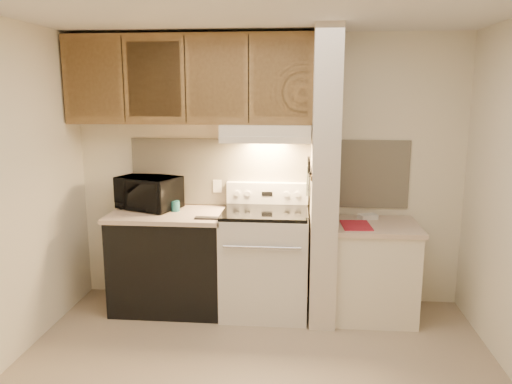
# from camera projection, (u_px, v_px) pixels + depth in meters

# --- Properties ---
(floor) EXTENTS (3.60, 3.60, 0.00)m
(floor) POSITION_uv_depth(u_px,v_px,m) (253.00, 381.00, 3.47)
(floor) COLOR tan
(floor) RESTS_ON ground
(ceiling) EXTENTS (3.60, 3.60, 0.00)m
(ceiling) POSITION_uv_depth(u_px,v_px,m) (252.00, 3.00, 2.98)
(ceiling) COLOR white
(ceiling) RESTS_ON wall_back
(wall_back) EXTENTS (3.60, 2.50, 0.02)m
(wall_back) POSITION_uv_depth(u_px,v_px,m) (268.00, 171.00, 4.69)
(wall_back) COLOR white
(wall_back) RESTS_ON floor
(backsplash) EXTENTS (2.60, 0.02, 0.63)m
(backsplash) POSITION_uv_depth(u_px,v_px,m) (268.00, 173.00, 4.68)
(backsplash) COLOR beige
(backsplash) RESTS_ON wall_back
(range_body) EXTENTS (0.76, 0.65, 0.92)m
(range_body) POSITION_uv_depth(u_px,v_px,m) (265.00, 263.00, 4.51)
(range_body) COLOR silver
(range_body) RESTS_ON floor
(oven_window) EXTENTS (0.50, 0.01, 0.30)m
(oven_window) POSITION_uv_depth(u_px,v_px,m) (262.00, 271.00, 4.19)
(oven_window) COLOR black
(oven_window) RESTS_ON range_body
(oven_handle) EXTENTS (0.65, 0.02, 0.02)m
(oven_handle) POSITION_uv_depth(u_px,v_px,m) (262.00, 247.00, 4.11)
(oven_handle) COLOR silver
(oven_handle) RESTS_ON range_body
(cooktop) EXTENTS (0.74, 0.64, 0.03)m
(cooktop) POSITION_uv_depth(u_px,v_px,m) (265.00, 212.00, 4.41)
(cooktop) COLOR black
(cooktop) RESTS_ON range_body
(range_backguard) EXTENTS (0.76, 0.08, 0.20)m
(range_backguard) POSITION_uv_depth(u_px,v_px,m) (267.00, 193.00, 4.67)
(range_backguard) COLOR silver
(range_backguard) RESTS_ON range_body
(range_display) EXTENTS (0.10, 0.01, 0.04)m
(range_display) POSITION_uv_depth(u_px,v_px,m) (267.00, 194.00, 4.63)
(range_display) COLOR black
(range_display) RESTS_ON range_backguard
(range_knob_left_outer) EXTENTS (0.05, 0.02, 0.05)m
(range_knob_left_outer) POSITION_uv_depth(u_px,v_px,m) (237.00, 193.00, 4.65)
(range_knob_left_outer) COLOR silver
(range_knob_left_outer) RESTS_ON range_backguard
(range_knob_left_inner) EXTENTS (0.05, 0.02, 0.05)m
(range_knob_left_inner) POSITION_uv_depth(u_px,v_px,m) (248.00, 194.00, 4.64)
(range_knob_left_inner) COLOR silver
(range_knob_left_inner) RESTS_ON range_backguard
(range_knob_right_inner) EXTENTS (0.05, 0.02, 0.05)m
(range_knob_right_inner) POSITION_uv_depth(u_px,v_px,m) (286.00, 194.00, 4.61)
(range_knob_right_inner) COLOR silver
(range_knob_right_inner) RESTS_ON range_backguard
(range_knob_right_outer) EXTENTS (0.05, 0.02, 0.05)m
(range_knob_right_outer) POSITION_uv_depth(u_px,v_px,m) (297.00, 194.00, 4.60)
(range_knob_right_outer) COLOR silver
(range_knob_right_outer) RESTS_ON range_backguard
(dishwasher_front) EXTENTS (1.00, 0.63, 0.87)m
(dishwasher_front) POSITION_uv_depth(u_px,v_px,m) (170.00, 262.00, 4.60)
(dishwasher_front) COLOR black
(dishwasher_front) RESTS_ON floor
(left_countertop) EXTENTS (1.04, 0.67, 0.04)m
(left_countertop) POSITION_uv_depth(u_px,v_px,m) (168.00, 215.00, 4.51)
(left_countertop) COLOR beige
(left_countertop) RESTS_ON dishwasher_front
(spoon_rest) EXTENTS (0.22, 0.07, 0.02)m
(spoon_rest) POSITION_uv_depth(u_px,v_px,m) (208.00, 218.00, 4.27)
(spoon_rest) COLOR black
(spoon_rest) RESTS_ON left_countertop
(teal_jar) EXTENTS (0.11, 0.11, 0.10)m
(teal_jar) POSITION_uv_depth(u_px,v_px,m) (175.00, 206.00, 4.55)
(teal_jar) COLOR #20666A
(teal_jar) RESTS_ON left_countertop
(outlet) EXTENTS (0.08, 0.01, 0.12)m
(outlet) POSITION_uv_depth(u_px,v_px,m) (217.00, 186.00, 4.74)
(outlet) COLOR white
(outlet) RESTS_ON backsplash
(microwave) EXTENTS (0.64, 0.54, 0.30)m
(microwave) POSITION_uv_depth(u_px,v_px,m) (149.00, 193.00, 4.63)
(microwave) COLOR black
(microwave) RESTS_ON left_countertop
(partition_pillar) EXTENTS (0.22, 0.70, 2.50)m
(partition_pillar) POSITION_uv_depth(u_px,v_px,m) (324.00, 178.00, 4.30)
(partition_pillar) COLOR beige
(partition_pillar) RESTS_ON floor
(pillar_trim) EXTENTS (0.01, 0.70, 0.04)m
(pillar_trim) POSITION_uv_depth(u_px,v_px,m) (311.00, 172.00, 4.30)
(pillar_trim) COLOR brown
(pillar_trim) RESTS_ON partition_pillar
(knife_strip) EXTENTS (0.02, 0.42, 0.04)m
(knife_strip) POSITION_uv_depth(u_px,v_px,m) (310.00, 171.00, 4.25)
(knife_strip) COLOR black
(knife_strip) RESTS_ON partition_pillar
(knife_blade_a) EXTENTS (0.01, 0.03, 0.16)m
(knife_blade_a) POSITION_uv_depth(u_px,v_px,m) (309.00, 186.00, 4.10)
(knife_blade_a) COLOR silver
(knife_blade_a) RESTS_ON knife_strip
(knife_handle_a) EXTENTS (0.02, 0.02, 0.10)m
(knife_handle_a) POSITION_uv_depth(u_px,v_px,m) (309.00, 167.00, 4.09)
(knife_handle_a) COLOR black
(knife_handle_a) RESTS_ON knife_strip
(knife_blade_b) EXTENTS (0.01, 0.04, 0.18)m
(knife_blade_b) POSITION_uv_depth(u_px,v_px,m) (309.00, 185.00, 4.19)
(knife_blade_b) COLOR silver
(knife_blade_b) RESTS_ON knife_strip
(knife_handle_b) EXTENTS (0.02, 0.02, 0.10)m
(knife_handle_b) POSITION_uv_depth(u_px,v_px,m) (309.00, 166.00, 4.15)
(knife_handle_b) COLOR black
(knife_handle_b) RESTS_ON knife_strip
(knife_blade_c) EXTENTS (0.01, 0.04, 0.20)m
(knife_blade_c) POSITION_uv_depth(u_px,v_px,m) (308.00, 184.00, 4.28)
(knife_blade_c) COLOR silver
(knife_blade_c) RESTS_ON knife_strip
(knife_handle_c) EXTENTS (0.02, 0.02, 0.10)m
(knife_handle_c) POSITION_uv_depth(u_px,v_px,m) (309.00, 165.00, 4.23)
(knife_handle_c) COLOR black
(knife_handle_c) RESTS_ON knife_strip
(knife_blade_d) EXTENTS (0.01, 0.04, 0.16)m
(knife_blade_d) POSITION_uv_depth(u_px,v_px,m) (308.00, 181.00, 4.34)
(knife_blade_d) COLOR silver
(knife_blade_d) RESTS_ON knife_strip
(knife_handle_d) EXTENTS (0.02, 0.02, 0.10)m
(knife_handle_d) POSITION_uv_depth(u_px,v_px,m) (309.00, 164.00, 4.31)
(knife_handle_d) COLOR black
(knife_handle_d) RESTS_ON knife_strip
(knife_blade_e) EXTENTS (0.01, 0.04, 0.18)m
(knife_blade_e) POSITION_uv_depth(u_px,v_px,m) (308.00, 180.00, 4.43)
(knife_blade_e) COLOR silver
(knife_blade_e) RESTS_ON knife_strip
(knife_handle_e) EXTENTS (0.02, 0.02, 0.10)m
(knife_handle_e) POSITION_uv_depth(u_px,v_px,m) (309.00, 162.00, 4.40)
(knife_handle_e) COLOR black
(knife_handle_e) RESTS_ON knife_strip
(oven_mitt) EXTENTS (0.03, 0.11, 0.27)m
(oven_mitt) POSITION_uv_depth(u_px,v_px,m) (308.00, 180.00, 4.49)
(oven_mitt) COLOR slate
(oven_mitt) RESTS_ON partition_pillar
(right_cab_base) EXTENTS (0.70, 0.60, 0.81)m
(right_cab_base) POSITION_uv_depth(u_px,v_px,m) (374.00, 272.00, 4.43)
(right_cab_base) COLOR white
(right_cab_base) RESTS_ON floor
(right_countertop) EXTENTS (0.74, 0.64, 0.04)m
(right_countertop) POSITION_uv_depth(u_px,v_px,m) (376.00, 226.00, 4.34)
(right_countertop) COLOR beige
(right_countertop) RESTS_ON right_cab_base
(red_folder) EXTENTS (0.26, 0.34, 0.01)m
(red_folder) POSITION_uv_depth(u_px,v_px,m) (356.00, 225.00, 4.27)
(red_folder) COLOR #AE1D2E
(red_folder) RESTS_ON right_countertop
(white_box) EXTENTS (0.19, 0.15, 0.04)m
(white_box) POSITION_uv_depth(u_px,v_px,m) (368.00, 217.00, 4.51)
(white_box) COLOR white
(white_box) RESTS_ON right_countertop
(range_hood) EXTENTS (0.78, 0.44, 0.15)m
(range_hood) POSITION_uv_depth(u_px,v_px,m) (266.00, 133.00, 4.40)
(range_hood) COLOR white
(range_hood) RESTS_ON upper_cabinets
(hood_lip) EXTENTS (0.78, 0.04, 0.06)m
(hood_lip) POSITION_uv_depth(u_px,v_px,m) (265.00, 140.00, 4.20)
(hood_lip) COLOR white
(hood_lip) RESTS_ON range_hood
(upper_cabinets) EXTENTS (2.18, 0.33, 0.77)m
(upper_cabinets) POSITION_uv_depth(u_px,v_px,m) (189.00, 80.00, 4.41)
(upper_cabinets) COLOR brown
(upper_cabinets) RESTS_ON wall_back
(cab_door_a) EXTENTS (0.46, 0.01, 0.63)m
(cab_door_a) POSITION_uv_depth(u_px,v_px,m) (93.00, 79.00, 4.33)
(cab_door_a) COLOR brown
(cab_door_a) RESTS_ON upper_cabinets
(cab_gap_a) EXTENTS (0.01, 0.01, 0.73)m
(cab_gap_a) POSITION_uv_depth(u_px,v_px,m) (123.00, 79.00, 4.31)
(cab_gap_a) COLOR black
(cab_gap_a) RESTS_ON upper_cabinets
(cab_door_b) EXTENTS (0.46, 0.01, 0.63)m
(cab_door_b) POSITION_uv_depth(u_px,v_px,m) (154.00, 79.00, 4.28)
(cab_door_b) COLOR brown
(cab_door_b) RESTS_ON upper_cabinets
(cab_gap_b) EXTENTS (0.01, 0.01, 0.73)m
(cab_gap_b) POSITION_uv_depth(u_px,v_px,m) (185.00, 79.00, 4.26)
(cab_gap_b) COLOR black
(cab_gap_b) RESTS_ON upper_cabinets
(cab_door_c) EXTENTS (0.46, 0.01, 0.63)m
(cab_door_c) POSITION_uv_depth(u_px,v_px,m) (217.00, 79.00, 4.23)
(cab_door_c) COLOR brown
(cab_door_c) RESTS_ON upper_cabinets
(cab_gap_c) EXTENTS (0.01, 0.01, 0.73)m
(cab_gap_c) POSITION_uv_depth(u_px,v_px,m) (249.00, 79.00, 4.21)
(cab_gap_c) COLOR black
(cab_gap_c) RESTS_ON upper_cabinets
(cab_door_d) EXTENTS (0.46, 0.01, 0.63)m
(cab_door_d) POSITION_uv_depth(u_px,v_px,m) (281.00, 79.00, 4.19)
(cab_door_d) COLOR brown
(cab_door_d) RESTS_ON upper_cabinets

